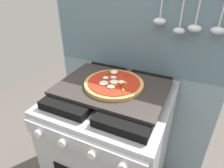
% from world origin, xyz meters
% --- Properties ---
extents(kitchen_backsplash, '(1.10, 0.09, 1.55)m').
position_xyz_m(kitchen_backsplash, '(0.00, 0.33, 0.79)').
color(kitchen_backsplash, '#7A939E').
rests_on(kitchen_backsplash, ground_plane).
extents(stove, '(0.60, 0.64, 0.90)m').
position_xyz_m(stove, '(-0.00, -0.00, 0.45)').
color(stove, '#B7BABF').
rests_on(stove, ground_plane).
extents(baking_tray, '(0.54, 0.38, 0.02)m').
position_xyz_m(baking_tray, '(0.00, 0.00, 0.91)').
color(baking_tray, '#2D2826').
rests_on(baking_tray, stove).
extents(pizza_left, '(0.30, 0.30, 0.03)m').
position_xyz_m(pizza_left, '(0.01, 0.01, 0.93)').
color(pizza_left, tan).
rests_on(pizza_left, baking_tray).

